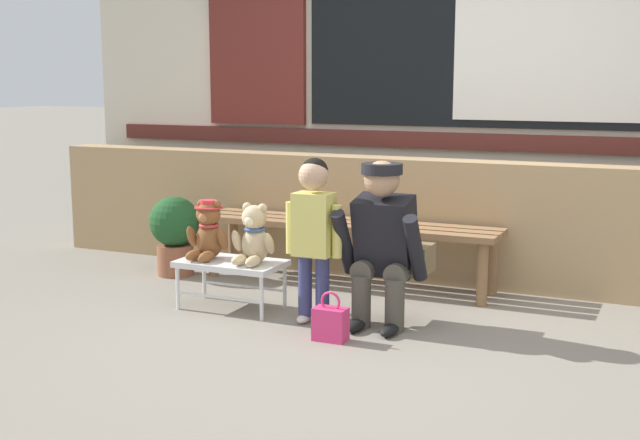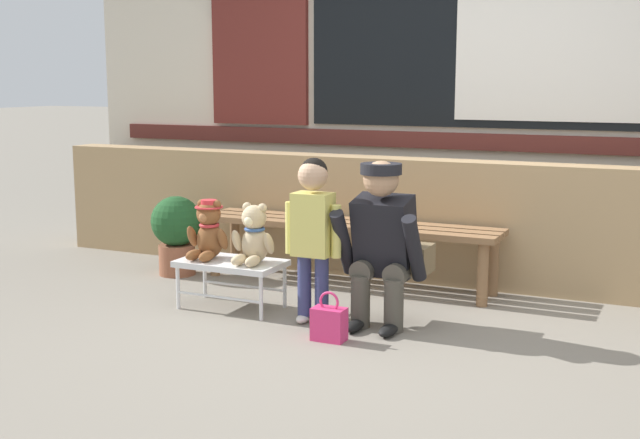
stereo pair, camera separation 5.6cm
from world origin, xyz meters
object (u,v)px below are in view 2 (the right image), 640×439
at_px(child_standing, 313,222).
at_px(potted_plant, 176,230).
at_px(teddy_bear_with_hat, 208,231).
at_px(handbag_on_ground, 329,323).
at_px(wooden_bench_long, 347,231).
at_px(teddy_bear_plain, 254,236).
at_px(adult_crouching, 384,243).
at_px(small_display_bench, 231,266).

xyz_separation_m(child_standing, potted_plant, (-1.41, 0.68, -0.27)).
relative_size(teddy_bear_with_hat, handbag_on_ground, 1.34).
height_order(teddy_bear_with_hat, child_standing, child_standing).
xyz_separation_m(wooden_bench_long, handbag_on_ground, (0.39, -1.16, -0.28)).
bearing_deg(child_standing, teddy_bear_plain, 170.16).
height_order(teddy_bear_plain, potted_plant, teddy_bear_plain).
xyz_separation_m(adult_crouching, handbag_on_ground, (-0.17, -0.38, -0.38)).
bearing_deg(potted_plant, teddy_bear_plain, -31.58).
distance_m(adult_crouching, potted_plant, 1.88).
bearing_deg(adult_crouching, child_standing, -161.93).
xyz_separation_m(handbag_on_ground, potted_plant, (-1.62, 0.93, 0.23)).
distance_m(teddy_bear_with_hat, teddy_bear_plain, 0.32).
relative_size(child_standing, adult_crouching, 1.01).
bearing_deg(child_standing, teddy_bear_with_hat, 174.27).
height_order(teddy_bear_plain, handbag_on_ground, teddy_bear_plain).
height_order(teddy_bear_plain, adult_crouching, adult_crouching).
xyz_separation_m(teddy_bear_with_hat, handbag_on_ground, (0.97, -0.33, -0.38)).
relative_size(teddy_bear_plain, handbag_on_ground, 1.34).
distance_m(adult_crouching, handbag_on_ground, 0.57).
xyz_separation_m(teddy_bear_plain, child_standing, (0.43, -0.07, 0.13)).
bearing_deg(potted_plant, teddy_bear_with_hat, -42.39).
bearing_deg(potted_plant, wooden_bench_long, 10.63).
relative_size(teddy_bear_plain, adult_crouching, 0.38).
bearing_deg(small_display_bench, teddy_bear_with_hat, 179.23).
distance_m(small_display_bench, child_standing, 0.68).
xyz_separation_m(child_standing, handbag_on_ground, (0.22, -0.25, -0.50)).
bearing_deg(adult_crouching, teddy_bear_with_hat, -177.45).
bearing_deg(wooden_bench_long, small_display_bench, -116.48).
xyz_separation_m(teddy_bear_plain, adult_crouching, (0.82, 0.05, 0.02)).
bearing_deg(teddy_bear_plain, teddy_bear_with_hat, 179.87).
bearing_deg(handbag_on_ground, teddy_bear_plain, 153.05).
bearing_deg(handbag_on_ground, child_standing, 130.39).
bearing_deg(wooden_bench_long, potted_plant, -169.37).
height_order(adult_crouching, potted_plant, adult_crouching).
bearing_deg(child_standing, wooden_bench_long, 100.90).
height_order(small_display_bench, teddy_bear_with_hat, teddy_bear_with_hat).
xyz_separation_m(small_display_bench, teddy_bear_plain, (0.16, 0.00, 0.20)).
height_order(teddy_bear_with_hat, adult_crouching, adult_crouching).
bearing_deg(adult_crouching, handbag_on_ground, -114.13).
bearing_deg(adult_crouching, teddy_bear_plain, -176.40).
distance_m(teddy_bear_plain, potted_plant, 1.16).
bearing_deg(teddy_bear_plain, small_display_bench, -179.49).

